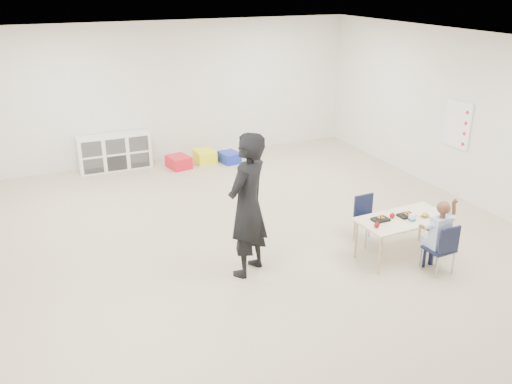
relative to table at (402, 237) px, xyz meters
name	(u,v)px	position (x,y,z in m)	size (l,w,h in m)	color
room	(258,155)	(-1.72, 0.97, 1.11)	(9.00, 9.02, 2.80)	#BFB093
table	(402,237)	(0.00, 0.00, 0.00)	(1.29, 0.69, 0.58)	beige
chair_near	(439,248)	(0.17, -0.53, 0.05)	(0.34, 0.32, 0.70)	black
chair_far	(369,221)	(-0.17, 0.53, 0.05)	(0.34, 0.32, 0.70)	black
child	(441,234)	(0.17, -0.53, 0.25)	(0.46, 0.46, 1.10)	#B4C8F4
lunch_tray_near	(406,215)	(0.06, 0.03, 0.30)	(0.22, 0.16, 0.03)	black
lunch_tray_far	(380,219)	(-0.34, 0.06, 0.30)	(0.22, 0.16, 0.03)	black
milk_carton	(412,218)	(0.03, -0.13, 0.34)	(0.07, 0.07, 0.10)	white
bread_roll	(425,215)	(0.28, -0.09, 0.32)	(0.09, 0.09, 0.07)	tan
apple_near	(392,216)	(-0.15, 0.06, 0.32)	(0.07, 0.07, 0.07)	maroon
apple_far	(377,225)	(-0.51, -0.10, 0.32)	(0.07, 0.07, 0.07)	maroon
cubby_shelf	(115,152)	(-2.92, 5.25, 0.06)	(1.40, 0.40, 0.70)	white
rules_poster	(457,124)	(2.26, 1.57, 0.96)	(0.02, 0.60, 0.80)	white
adult	(248,205)	(-2.08, 0.47, 0.65)	(0.69, 0.45, 1.88)	black
bin_red	(179,162)	(-1.75, 4.81, -0.18)	(0.38, 0.49, 0.24)	red
bin_yellow	(205,156)	(-1.15, 4.95, -0.17)	(0.38, 0.49, 0.24)	#F4F419
bin_blue	(229,157)	(-0.69, 4.71, -0.19)	(0.34, 0.44, 0.21)	#162BA8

